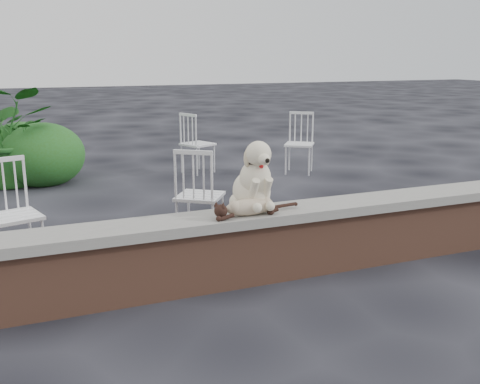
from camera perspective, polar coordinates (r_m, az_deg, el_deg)
name	(u,v)px	position (r m, az deg, el deg)	size (l,w,h in m)	color
ground	(254,279)	(4.60, 1.41, -9.02)	(60.00, 60.00, 0.00)	black
brick_wall	(254,250)	(4.50, 1.43, -6.09)	(6.00, 0.30, 0.50)	brown
capstone	(254,216)	(4.41, 1.46, -2.55)	(6.20, 0.40, 0.08)	slate
dog	(252,174)	(4.40, 1.21, 1.89)	(0.38, 0.51, 0.59)	beige
cat	(250,206)	(4.29, 0.99, -1.44)	(0.89, 0.21, 0.15)	tan
chair_a	(13,215)	(5.10, -22.49, -2.18)	(0.56, 0.56, 0.94)	white
chair_e	(198,143)	(8.61, -4.41, 5.10)	(0.56, 0.56, 0.94)	white
chair_c	(200,194)	(5.41, -4.20, -0.23)	(0.56, 0.56, 0.94)	white
chair_d	(299,143)	(8.61, 6.18, 5.06)	(0.56, 0.56, 0.94)	white
potted_plant_a	(10,136)	(8.33, -22.76, 5.38)	(1.27, 1.10, 1.41)	#235217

